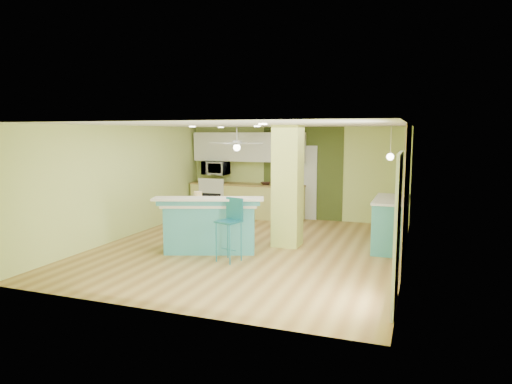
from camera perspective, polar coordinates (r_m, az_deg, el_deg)
floor at (r=9.40m, az=-0.79°, el=-7.06°), size 6.00×7.00×0.01m
ceiling at (r=9.10m, az=-0.82°, el=8.42°), size 6.00×7.00×0.01m
wall_back at (r=12.48m, az=4.93°, el=2.38°), size 6.00×0.01×2.50m
wall_front at (r=6.06m, az=-12.71°, el=-3.22°), size 6.00×0.01×2.50m
wall_left at (r=10.60m, az=-16.16°, el=1.20°), size 0.01×7.00×2.50m
wall_right at (r=8.58m, az=18.31°, el=-0.30°), size 0.01×7.00×2.50m
wood_panel at (r=9.17m, az=18.33°, el=0.18°), size 0.02×3.40×2.50m
olive_accent at (r=12.42m, az=5.81°, el=2.34°), size 2.20×0.02×2.50m
interior_door at (r=12.41m, az=5.76°, el=1.18°), size 0.82×0.05×2.00m
french_door at (r=6.34m, az=17.24°, el=-4.74°), size 0.04×1.08×2.10m
column at (r=9.43m, az=3.97°, el=0.73°), size 0.55×0.55×2.50m
kitchen_run at (r=12.69m, az=-1.14°, el=-1.06°), size 3.25×0.63×0.94m
stove at (r=13.05m, az=-5.05°, el=-0.90°), size 0.76×0.66×1.08m
upper_cabinets at (r=12.67m, az=-0.96°, el=5.65°), size 3.20×0.34×0.80m
microwave at (r=12.96m, az=-5.08°, el=3.01°), size 0.70×0.48×0.39m
ceiling_fan at (r=11.36m, az=-2.42°, el=6.08°), size 1.41×1.41×0.61m
pendant_lamp at (r=9.28m, az=16.43°, el=4.27°), size 0.14×0.14×0.69m
wall_decor at (r=9.34m, az=18.30°, el=2.16°), size 0.03×0.90×0.70m
peninsula at (r=9.18m, az=-5.67°, el=-4.09°), size 2.23×1.71×1.12m
bar_stool at (r=8.37m, az=-3.12°, el=-3.40°), size 0.48×0.48×1.16m
side_counter at (r=9.68m, az=16.52°, el=-3.78°), size 0.68×1.60×1.03m
fruit_bowl at (r=12.37m, az=1.24°, el=1.08°), size 0.34×0.34×0.07m
canister at (r=9.43m, az=-7.28°, el=-0.46°), size 0.17×0.17×0.17m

